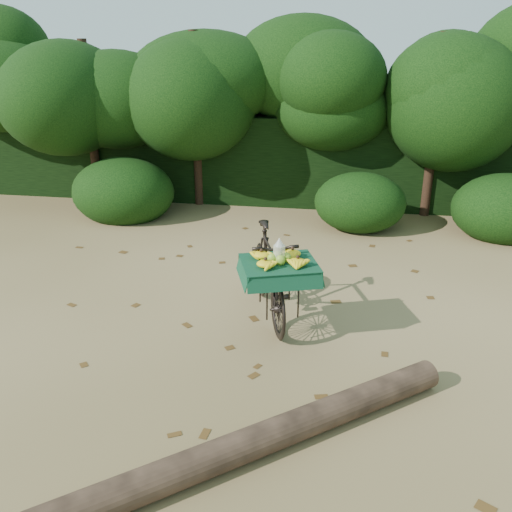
# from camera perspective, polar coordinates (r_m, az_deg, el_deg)

# --- Properties ---
(ground) EXTENTS (80.00, 80.00, 0.00)m
(ground) POSITION_cam_1_polar(r_m,az_deg,el_deg) (6.32, -2.83, -9.00)
(ground) COLOR tan
(ground) RESTS_ON ground
(vendor_bicycle) EXTENTS (1.25, 2.00, 1.15)m
(vendor_bicycle) POSITION_cam_1_polar(r_m,az_deg,el_deg) (6.63, 1.40, -1.75)
(vendor_bicycle) COLOR black
(vendor_bicycle) RESTS_ON ground
(fallen_log) EXTENTS (3.11, 2.60, 0.27)m
(fallen_log) POSITION_cam_1_polar(r_m,az_deg,el_deg) (4.78, 0.99, -18.57)
(fallen_log) COLOR brown
(fallen_log) RESTS_ON ground
(hedge_backdrop) EXTENTS (26.00, 1.80, 1.80)m
(hedge_backdrop) POSITION_cam_1_polar(r_m,az_deg,el_deg) (11.89, 3.55, 10.45)
(hedge_backdrop) COLOR black
(hedge_backdrop) RESTS_ON ground
(tree_row) EXTENTS (14.50, 2.00, 4.00)m
(tree_row) POSITION_cam_1_polar(r_m,az_deg,el_deg) (11.02, -0.26, 15.39)
(tree_row) COLOR black
(tree_row) RESTS_ON ground
(bush_clumps) EXTENTS (8.80, 1.70, 0.90)m
(bush_clumps) POSITION_cam_1_polar(r_m,az_deg,el_deg) (10.01, 5.12, 5.59)
(bush_clumps) COLOR black
(bush_clumps) RESTS_ON ground
(leaf_litter) EXTENTS (7.00, 7.30, 0.01)m
(leaf_litter) POSITION_cam_1_polar(r_m,az_deg,el_deg) (6.87, -1.69, -6.23)
(leaf_litter) COLOR #523515
(leaf_litter) RESTS_ON ground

